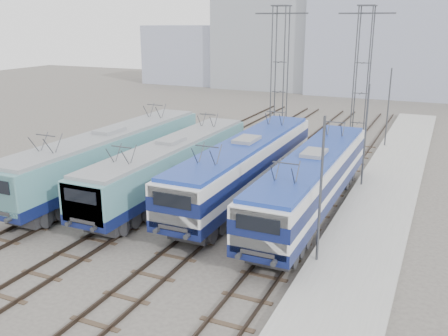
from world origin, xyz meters
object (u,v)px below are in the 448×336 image
locomotive_center_right (245,164)px  locomotive_far_right (312,179)px  locomotive_far_left (109,155)px  catenary_tower_west (279,72)px  locomotive_center_left (170,164)px  mast_rear (388,109)px  catenary_tower_east (362,73)px  mast_mid (365,138)px  mast_front (320,194)px

locomotive_center_right → locomotive_far_right: 4.62m
locomotive_far_left → catenary_tower_west: catenary_tower_west is taller
locomotive_center_left → mast_rear: size_ratio=2.48×
locomotive_center_right → locomotive_far_right: size_ratio=1.03×
locomotive_far_right → catenary_tower_east: bearing=90.9°
locomotive_center_left → catenary_tower_east: catenary_tower_east is taller
locomotive_center_left → mast_mid: 12.77m
locomotive_far_left → locomotive_center_right: size_ratio=1.03×
locomotive_far_right → mast_rear: mast_rear is taller
locomotive_center_left → mast_mid: bearing=31.3°
catenary_tower_west → mast_mid: catenary_tower_west is taller
locomotive_center_left → locomotive_far_right: locomotive_far_right is taller
locomotive_far_right → catenary_tower_east: size_ratio=1.48×
locomotive_far_right → mast_mid: bearing=73.4°
locomotive_far_left → locomotive_far_right: (13.50, 0.72, -0.07)m
locomotive_center_right → mast_rear: bearing=69.7°
mast_mid → locomotive_far_left: bearing=-155.8°
locomotive_far_left → mast_front: size_ratio=2.69×
mast_mid → mast_rear: same height
locomotive_center_left → catenary_tower_west: size_ratio=1.45×
locomotive_center_right → mast_front: mast_front is taller
mast_front → locomotive_far_left: bearing=161.6°
catenary_tower_east → mast_mid: catenary_tower_east is taller
locomotive_center_left → catenary_tower_east: 19.30m
catenary_tower_west → mast_rear: bearing=24.9°
locomotive_center_left → locomotive_far_right: size_ratio=0.98×
mast_mid → mast_rear: size_ratio=1.00×
locomotive_center_right → mast_front: bearing=-47.2°
locomotive_center_right → catenary_tower_east: bearing=74.3°
catenary_tower_east → locomotive_far_left: bearing=-128.1°
mast_front → mast_mid: bearing=90.0°
catenary_tower_east → locomotive_center_right: bearing=-105.7°
locomotive_center_left → locomotive_far_right: bearing=2.6°
mast_front → mast_mid: 12.00m
locomotive_far_left → catenary_tower_east: 21.91m
catenary_tower_east → mast_mid: size_ratio=1.71×
locomotive_far_left → mast_rear: bearing=50.9°
mast_mid → mast_rear: 12.00m
locomotive_far_left → mast_front: (15.35, -5.09, 1.16)m
mast_front → mast_rear: (0.00, 24.00, 0.00)m
locomotive_center_left → locomotive_center_right: bearing=18.0°
locomotive_far_left → mast_front: mast_front is taller
locomotive_far_left → catenary_tower_east: catenary_tower_east is taller
locomotive_center_left → mast_mid: (10.85, 6.61, 1.33)m
locomotive_far_left → mast_mid: 16.87m
locomotive_far_left → mast_mid: bearing=24.2°
locomotive_far_right → catenary_tower_west: catenary_tower_west is taller
locomotive_center_right → locomotive_far_left: bearing=-168.9°
mast_rear → locomotive_center_left: bearing=-120.2°
locomotive_center_right → catenary_tower_west: catenary_tower_west is taller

